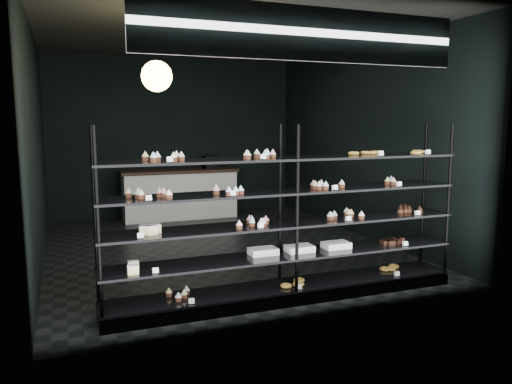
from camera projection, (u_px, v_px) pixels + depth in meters
room at (217, 144)px, 7.51m from camera, size 5.01×6.01×3.20m
display_shelf at (286, 243)px, 5.40m from camera, size 4.00×0.50×1.91m
signage at (307, 34)px, 4.64m from camera, size 3.30×0.05×0.50m
pendant_lamp at (157, 76)px, 5.69m from camera, size 0.35×0.35×0.91m
service_counter at (180, 193)px, 9.96m from camera, size 2.30×0.65×1.23m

